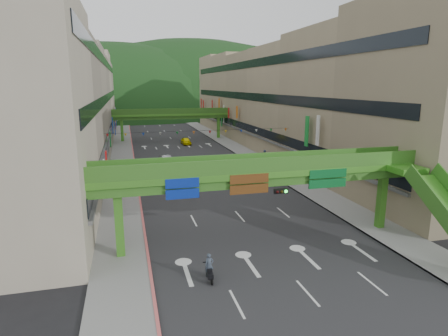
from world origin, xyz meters
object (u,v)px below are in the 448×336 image
Objects in this scene: scooter_rider_near at (209,269)px; scooter_rider_mid at (210,177)px; overpass_near at (277,180)px; pedestrian_red at (263,163)px; car_yellow at (186,141)px; car_silver at (166,160)px.

scooter_rider_near is 23.89m from scooter_rider_mid.
overpass_near is 8.89m from scooter_rider_near.
scooter_rider_near is at bearing -103.61° from pedestrian_red.
scooter_rider_mid is 33.05m from car_yellow.
car_yellow is at bearing 82.45° from scooter_rider_near.
car_yellow is (2.17, 32.98, -0.25)m from scooter_rider_mid.
scooter_rider_near is 34.36m from pedestrian_red.
overpass_near is at bearing -95.82° from pedestrian_red.
overpass_near is 28.21m from pedestrian_red.
car_silver is at bearing 98.90° from overpass_near.
scooter_rider_near is 56.77m from car_yellow.
scooter_rider_mid is at bearing -83.13° from car_silver.
overpass_near reaches higher than scooter_rider_mid.
car_yellow is (6.20, 19.13, 0.03)m from car_silver.
overpass_near reaches higher than scooter_rider_near.
car_yellow is at bearing 86.23° from scooter_rider_mid.
car_yellow is 2.71× the size of pedestrian_red.
car_yellow is (1.07, 51.90, -4.48)m from overpass_near.
overpass_near is 6.56× the size of car_yellow.
scooter_rider_mid is at bearing -130.34° from pedestrian_red.
scooter_rider_near reaches higher than car_yellow.
car_silver is at bearing -110.70° from car_yellow.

